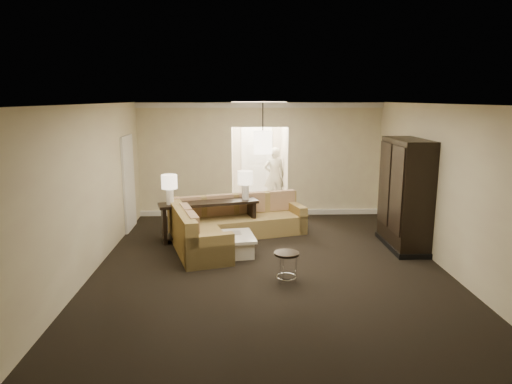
{
  "coord_description": "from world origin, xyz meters",
  "views": [
    {
      "loc": [
        -0.52,
        -7.24,
        2.89
      ],
      "look_at": [
        -0.2,
        1.2,
        1.15
      ],
      "focal_mm": 32.0,
      "sensor_mm": 36.0,
      "label": 1
    }
  ],
  "objects_px": {
    "drink_table": "(287,261)",
    "person": "(274,173)",
    "coffee_table": "(230,244)",
    "armoire": "(405,196)",
    "sectional_sofa": "(226,225)",
    "console_table": "(209,217)"
  },
  "relations": [
    {
      "from": "drink_table",
      "to": "person",
      "type": "distance_m",
      "value": 5.55
    },
    {
      "from": "coffee_table",
      "to": "armoire",
      "type": "xyz_separation_m",
      "value": [
        3.4,
        0.29,
        0.84
      ]
    },
    {
      "from": "coffee_table",
      "to": "person",
      "type": "height_order",
      "value": "person"
    },
    {
      "from": "sectional_sofa",
      "to": "drink_table",
      "type": "relative_size",
      "value": 6.07
    },
    {
      "from": "person",
      "to": "console_table",
      "type": "bearing_deg",
      "value": 57.91
    },
    {
      "from": "sectional_sofa",
      "to": "armoire",
      "type": "relative_size",
      "value": 1.41
    },
    {
      "from": "armoire",
      "to": "person",
      "type": "xyz_separation_m",
      "value": [
        -2.24,
        3.85,
        -0.15
      ]
    },
    {
      "from": "armoire",
      "to": "sectional_sofa",
      "type": "bearing_deg",
      "value": 171.54
    },
    {
      "from": "console_table",
      "to": "drink_table",
      "type": "distance_m",
      "value": 2.76
    },
    {
      "from": "console_table",
      "to": "drink_table",
      "type": "height_order",
      "value": "console_table"
    },
    {
      "from": "coffee_table",
      "to": "person",
      "type": "relative_size",
      "value": 0.59
    },
    {
      "from": "coffee_table",
      "to": "sectional_sofa",
      "type": "bearing_deg",
      "value": 95.48
    },
    {
      "from": "armoire",
      "to": "person",
      "type": "bearing_deg",
      "value": 120.18
    },
    {
      "from": "console_table",
      "to": "drink_table",
      "type": "relative_size",
      "value": 4.22
    },
    {
      "from": "coffee_table",
      "to": "drink_table",
      "type": "distance_m",
      "value": 1.68
    },
    {
      "from": "drink_table",
      "to": "person",
      "type": "relative_size",
      "value": 0.28
    },
    {
      "from": "coffee_table",
      "to": "drink_table",
      "type": "height_order",
      "value": "drink_table"
    },
    {
      "from": "drink_table",
      "to": "console_table",
      "type": "bearing_deg",
      "value": 120.04
    },
    {
      "from": "armoire",
      "to": "console_table",
      "type": "bearing_deg",
      "value": 169.51
    },
    {
      "from": "coffee_table",
      "to": "armoire",
      "type": "relative_size",
      "value": 0.48
    },
    {
      "from": "sectional_sofa",
      "to": "drink_table",
      "type": "bearing_deg",
      "value": -81.44
    },
    {
      "from": "sectional_sofa",
      "to": "person",
      "type": "relative_size",
      "value": 1.72
    }
  ]
}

